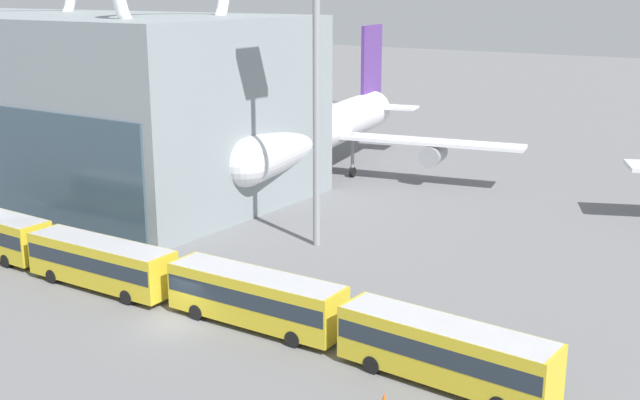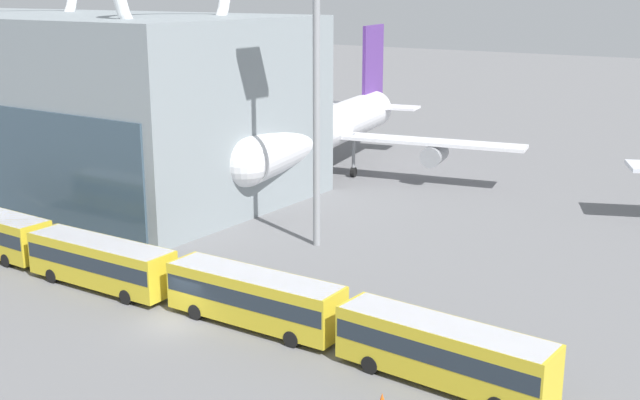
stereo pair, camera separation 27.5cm
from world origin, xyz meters
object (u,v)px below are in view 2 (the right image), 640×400
Objects in this scene: airliner_at_gate_far at (327,128)px; floodlight_mast at (316,22)px; shuttle_bus_1 at (101,261)px; shuttle_bus_3 at (443,349)px; traffic_cone_1 at (382,400)px; airliner_at_gate_near at (46,97)px; shuttle_bus_2 at (254,296)px.

floodlight_mast reaches higher than airliner_at_gate_far.
shuttle_bus_1 is at bearing -2.22° from airliner_at_gate_far.
floodlight_mast is at bearing 142.65° from shuttle_bus_3.
traffic_cone_1 is at bearing -107.52° from shuttle_bus_3.
airliner_at_gate_far is 1.77× the size of floodlight_mast.
traffic_cone_1 is at bearing 25.16° from airliner_at_gate_far.
airliner_at_gate_near is 66.59m from shuttle_bus_1.
shuttle_bus_2 reaches higher than traffic_cone_1.
airliner_at_gate_near is 0.94× the size of airliner_at_gate_far.
airliner_at_gate_far is 58.34× the size of traffic_cone_1.
shuttle_bus_1 and shuttle_bus_3 have the same top height.
traffic_cone_1 is at bearing -9.18° from shuttle_bus_1.
shuttle_bus_1 is 12.82m from shuttle_bus_2.
traffic_cone_1 is (24.17, -3.37, -1.60)m from shuttle_bus_1.
floodlight_mast reaches higher than shuttle_bus_3.
traffic_cone_1 is (17.28, -19.55, -17.24)m from floodlight_mast.
shuttle_bus_3 is 4.38m from traffic_cone_1.
airliner_at_gate_far is 37.91m from shuttle_bus_1.
airliner_at_gate_far reaches higher than shuttle_bus_2.
shuttle_bus_2 is (67.47, -37.07, -3.05)m from airliner_at_gate_near.
shuttle_bus_3 reaches higher than traffic_cone_1.
shuttle_bus_2 is at bearing -69.00° from floodlight_mast.
airliner_at_gate_near is at bearing 157.73° from shuttle_bus_3.
shuttle_bus_1 is at bearing -113.09° from floodlight_mast.
airliner_at_gate_near reaches higher than traffic_cone_1.
traffic_cone_1 is at bearing -21.25° from shuttle_bus_2.
floodlight_mast is (13.00, -21.08, 12.26)m from airliner_at_gate_far.
floodlight_mast is (-5.90, 15.36, 15.64)m from shuttle_bus_2.
traffic_cone_1 is at bearing 72.73° from airliner_at_gate_near.
airliner_at_gate_near reaches higher than shuttle_bus_1.
shuttle_bus_3 is at bearing 75.35° from airliner_at_gate_near.
floodlight_mast is at bearing 109.99° from shuttle_bus_2.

